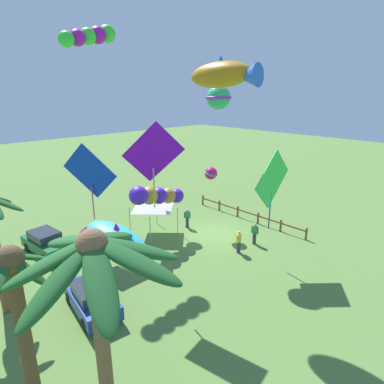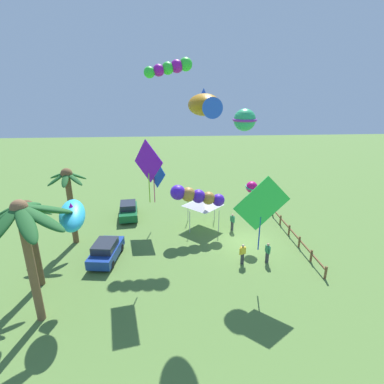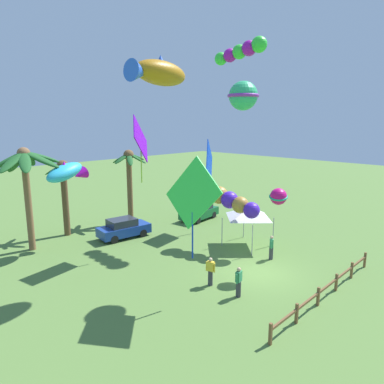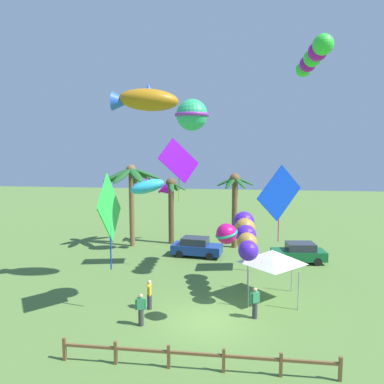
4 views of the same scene
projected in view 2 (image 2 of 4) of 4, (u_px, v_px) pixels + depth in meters
ground_plane at (245, 242)px, 24.93m from camera, size 120.00×120.00×0.00m
palm_tree_0 at (31, 228)px, 18.19m from camera, size 2.61×2.66×5.91m
palm_tree_1 at (69, 191)px, 23.38m from camera, size 3.24×3.08×6.41m
palm_tree_2 at (24, 227)px, 14.71m from camera, size 4.97×4.78×7.13m
rail_fence at (294, 235)px, 24.90m from camera, size 10.80×0.12×0.95m
parked_car_0 at (106, 251)px, 22.11m from camera, size 4.09×2.19×1.51m
parked_car_1 at (128, 210)px, 29.49m from camera, size 4.07×2.13×1.51m
spectator_0 at (232, 222)px, 26.76m from camera, size 0.48×0.40×1.59m
spectator_1 at (243, 254)px, 21.54m from camera, size 0.34×0.53×1.59m
spectator_2 at (267, 253)px, 21.71m from camera, size 0.54×0.31×1.59m
festival_tent at (203, 202)px, 26.99m from camera, size 2.86×2.86×2.85m
kite_diamond_0 at (148, 163)px, 19.34m from camera, size 2.52×2.03×4.39m
kite_ball_1 at (252, 187)px, 24.27m from camera, size 1.43×1.43×0.97m
kite_tube_2 at (196, 196)px, 25.18m from camera, size 1.41×4.70×2.06m
kite_tube_3 at (170, 68)px, 25.26m from camera, size 1.59×4.17×1.75m
kite_diamond_4 at (153, 168)px, 26.41m from camera, size 3.08×2.19×5.18m
kite_diamond_5 at (262, 205)px, 18.28m from camera, size 0.13×3.59×5.02m
kite_ball_6 at (245, 120)px, 20.65m from camera, size 2.37×2.37×1.54m
kite_fish_7 at (73, 214)px, 16.85m from camera, size 3.45×2.02×1.70m
kite_fish_8 at (204, 105)px, 17.04m from camera, size 4.08×2.13×1.67m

